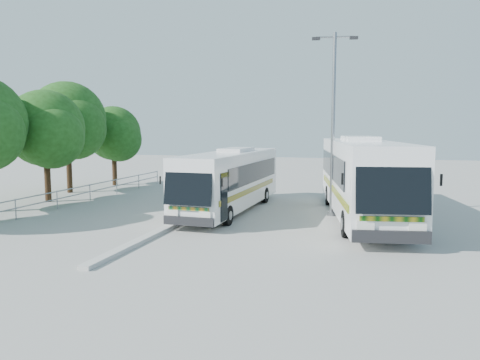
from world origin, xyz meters
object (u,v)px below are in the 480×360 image
(coach_main, at_px, (231,179))
(lamppost, at_px, (333,116))
(tree_far_e, at_px, (114,133))
(coach_adjacent, at_px, (362,176))
(tree_far_d, at_px, (68,120))
(tree_far_c, at_px, (46,129))

(coach_main, distance_m, lamppost, 6.04)
(tree_far_e, bearing_deg, coach_adjacent, -24.59)
(tree_far_e, height_order, lamppost, lamppost)
(tree_far_d, height_order, coach_adjacent, tree_far_d)
(coach_adjacent, bearing_deg, lamppost, 162.69)
(tree_far_d, xyz_separation_m, coach_main, (12.31, -3.74, -3.14))
(tree_far_e, bearing_deg, tree_far_c, -86.46)
(tree_far_e, relative_size, lamppost, 0.67)
(tree_far_d, bearing_deg, coach_adjacent, -11.47)
(tree_far_e, bearing_deg, coach_main, -35.33)
(tree_far_c, relative_size, tree_far_d, 0.88)
(tree_far_e, xyz_separation_m, coach_main, (11.63, -8.24, -2.21))
(coach_main, bearing_deg, coach_adjacent, 0.88)
(tree_far_c, distance_m, tree_far_d, 3.93)
(coach_adjacent, bearing_deg, tree_far_d, 158.46)
(tree_far_c, bearing_deg, tree_far_e, 93.54)
(tree_far_c, distance_m, coach_main, 11.42)
(tree_far_e, bearing_deg, tree_far_d, -98.63)
(tree_far_e, bearing_deg, lamppost, -25.93)
(tree_far_d, bearing_deg, lamppost, -11.81)
(tree_far_d, xyz_separation_m, coach_adjacent, (18.88, -3.83, -2.80))
(coach_adjacent, relative_size, lamppost, 1.54)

